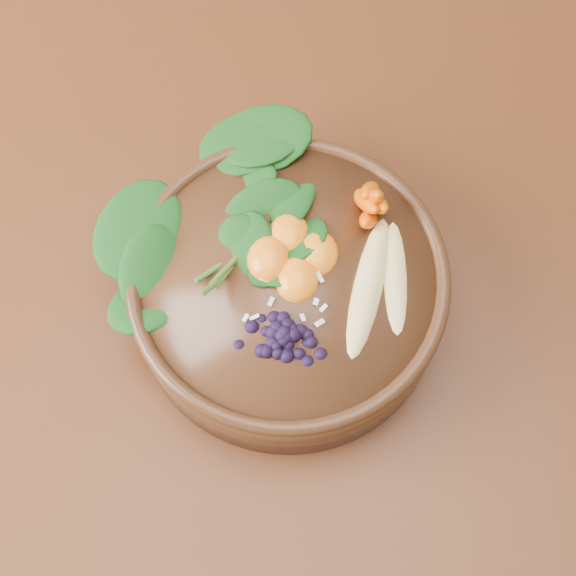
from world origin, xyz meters
name	(u,v)px	position (x,y,z in m)	size (l,w,h in m)	color
ground	(340,444)	(0.00, 0.00, 0.00)	(4.00, 4.00, 0.00)	#381E0F
dining_table	(373,323)	(0.00, 0.00, 0.66)	(1.60, 0.90, 0.75)	#331C0C
stoneware_bowl	(288,292)	(-0.10, -0.03, 0.79)	(0.32, 0.32, 0.09)	#3D2415
kale_heap	(247,198)	(-0.15, 0.04, 0.86)	(0.21, 0.19, 0.05)	#174C18
carrot_cluster	(358,183)	(-0.04, 0.06, 0.88)	(0.07, 0.07, 0.09)	#FA6500
banana_halves	(383,275)	(-0.01, -0.03, 0.85)	(0.08, 0.18, 0.03)	#E0CC84
mandarin_cluster	(293,249)	(-0.10, -0.01, 0.85)	(0.09, 0.10, 0.04)	orange
blueberry_pile	(282,330)	(-0.10, -0.09, 0.86)	(0.15, 0.11, 0.04)	black
coconut_flakes	(287,294)	(-0.10, -0.05, 0.84)	(0.10, 0.08, 0.01)	white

